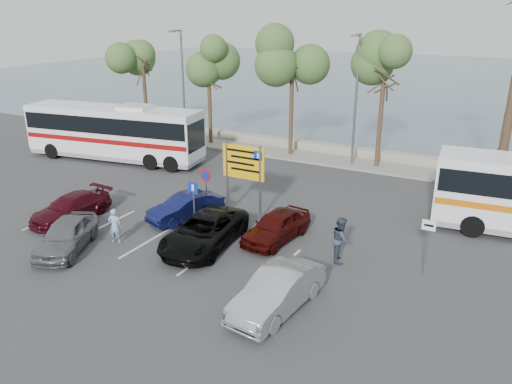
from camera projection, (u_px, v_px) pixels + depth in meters
The scene contains 24 objects.
ground at pixel (188, 236), 22.06m from camera, with size 120.00×120.00×0.00m, color #343336.
kerb_strip at pixel (310, 158), 33.60m from camera, with size 44.00×2.40×0.15m, color gray.
seawall at pixel (321, 148), 35.18m from camera, with size 48.00×0.80×0.60m, color gray.
sea at pixel (434, 80), 71.64m from camera, with size 140.00×140.00×0.00m, color #3E5463.
tree_far_left at pixel (142, 54), 37.73m from camera, with size 3.20×3.20×7.60m.
tree_left at pixel (208, 62), 35.16m from camera, with size 3.20×3.20×7.20m.
tree_mid at pixel (293, 56), 32.03m from camera, with size 3.20×3.20×8.00m.
tree_right at pixel (385, 69), 29.51m from camera, with size 3.20×3.20×7.40m.
street_lamp_left at pixel (182, 81), 36.14m from camera, with size 0.45×1.15×8.01m.
street_lamp_right at pixel (356, 94), 30.32m from camera, with size 0.45×1.15×8.01m.
direction_sign at pixel (243, 168), 23.42m from camera, with size 2.20×0.12×3.60m.
sign_no_stop at pixel (206, 185), 23.76m from camera, with size 0.60×0.08×2.35m.
sign_parking at pixel (194, 199), 22.30m from camera, with size 0.50×0.07×2.25m.
sign_taxi at pixel (427, 239), 18.42m from camera, with size 0.50×0.07×2.20m.
lane_markings at pixel (154, 239), 21.74m from camera, with size 12.02×4.20×0.01m, color silver, non-canonical shape.
coach_bus_left at pixel (114, 134), 32.80m from camera, with size 12.30×4.38×3.75m.
car_silver_a at pixel (66, 235), 20.55m from camera, with size 1.58×3.93×1.34m, color slate.
car_blue at pixel (186, 207), 23.63m from camera, with size 1.30×3.74×1.23m, color #0F1446.
car_maroon at pixel (71, 208), 23.64m from camera, with size 1.66×4.09×1.19m, color #450B17.
car_red at pixel (277, 226), 21.46m from camera, with size 1.55×3.85×1.31m, color #430B09.
suv_black at pixel (204, 231), 20.90m from camera, with size 2.26×4.90×1.36m, color black.
car_silver_b at pixel (277, 291), 16.41m from camera, with size 1.45×4.17×1.37m, color #97979C.
pedestrian_near at pixel (115, 226), 21.19m from camera, with size 0.57×0.37×1.56m, color #89A1C7.
pedestrian_far at pixel (341, 239), 19.58m from camera, with size 0.90×0.70×1.85m, color #333B4D.
Camera 1 is at (12.19, -16.22, 9.37)m, focal length 35.00 mm.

